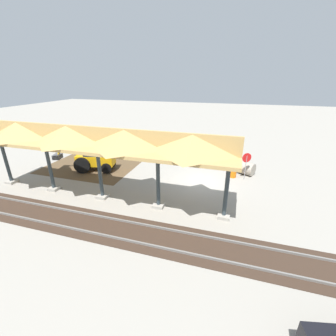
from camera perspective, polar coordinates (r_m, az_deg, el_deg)
ground_plane at (r=18.06m, az=8.49°, el=-3.41°), size 120.00×120.00×0.00m
dirt_work_zone at (r=22.44m, az=-18.32°, el=0.85°), size 8.14×7.00×0.01m
platform_canopy at (r=14.70m, az=-17.92°, el=7.17°), size 17.44×3.20×4.90m
rail_tracks at (r=11.85m, az=2.62°, el=-18.16°), size 60.00×2.58×0.15m
stop_sign at (r=18.72m, az=19.29°, el=1.77°), size 0.69×0.38×2.21m
backhoe at (r=20.65m, az=-18.36°, el=2.76°), size 5.39×2.44×2.82m
dirt_mound at (r=23.88m, az=-18.98°, el=2.02°), size 4.25×4.25×2.00m
concrete_pipe at (r=20.12m, az=19.26°, el=-0.09°), size 1.58×1.50×1.06m
traffic_barrel at (r=19.24m, az=16.17°, el=-0.97°), size 0.56×0.56×0.90m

